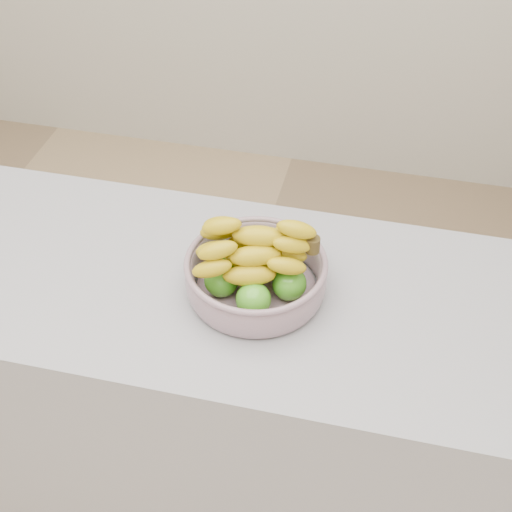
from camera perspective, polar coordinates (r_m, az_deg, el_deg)
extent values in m
cube|color=#9A99A1|center=(1.92, -7.29, -11.10)|extent=(2.00, 0.60, 0.90)
cylinder|color=#99AAB8|center=(1.53, 0.00, -2.62)|extent=(0.26, 0.26, 0.01)
torus|color=#99AAB8|center=(1.47, 0.00, -0.53)|extent=(0.30, 0.30, 0.01)
sphere|color=#4BA51C|center=(1.44, -0.21, -3.51)|extent=(0.07, 0.07, 0.07)
sphere|color=#4BA51C|center=(1.48, 2.68, -2.22)|extent=(0.07, 0.07, 0.07)
sphere|color=#4BA51C|center=(1.54, 1.79, -0.01)|extent=(0.07, 0.07, 0.07)
sphere|color=#4BA51C|center=(1.54, -1.46, 0.15)|extent=(0.07, 0.07, 0.07)
sphere|color=#4BA51C|center=(1.49, -2.79, -1.95)|extent=(0.07, 0.07, 0.07)
ellipsoid|color=gold|center=(1.43, -0.53, -1.54)|extent=(0.19, 0.09, 0.04)
ellipsoid|color=gold|center=(1.47, -0.39, -0.26)|extent=(0.19, 0.07, 0.04)
ellipsoid|color=gold|center=(1.50, -0.25, 0.96)|extent=(0.19, 0.05, 0.04)
ellipsoid|color=gold|center=(1.43, -0.07, 0.03)|extent=(0.19, 0.11, 0.04)
ellipsoid|color=gold|center=(1.46, 0.07, 1.38)|extent=(0.19, 0.05, 0.04)
ellipsoid|color=gold|center=(1.43, 0.24, 1.60)|extent=(0.19, 0.07, 0.04)
cylinder|color=#3E3013|center=(1.43, 4.56, 0.91)|extent=(0.03, 0.03, 0.03)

